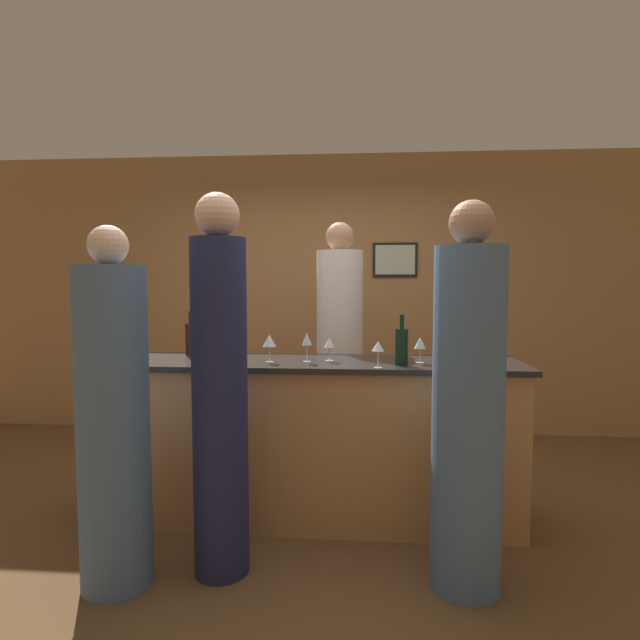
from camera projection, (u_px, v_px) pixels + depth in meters
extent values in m
plane|color=brown|center=(308.00, 517.00, 3.23)|extent=(14.00, 14.00, 0.00)
cube|color=#A37547|center=(327.00, 295.00, 5.07)|extent=(8.00, 0.06, 2.80)
cube|color=black|center=(395.00, 260.00, 4.95)|extent=(0.44, 0.02, 0.34)
cube|color=#B7C6B2|center=(395.00, 260.00, 4.94)|extent=(0.39, 0.00, 0.29)
cube|color=#B27F4C|center=(308.00, 442.00, 3.20)|extent=(2.60, 0.57, 0.99)
cube|color=black|center=(308.00, 363.00, 3.16)|extent=(2.66, 0.63, 0.04)
cylinder|color=silver|center=(339.00, 363.00, 3.95)|extent=(0.36, 0.36, 1.77)
sphere|color=#A37556|center=(340.00, 237.00, 3.88)|extent=(0.22, 0.22, 0.22)
cylinder|color=#4C6B93|center=(468.00, 420.00, 2.43)|extent=(0.34, 0.34, 1.69)
sphere|color=#A37556|center=(472.00, 223.00, 2.36)|extent=(0.22, 0.22, 0.22)
cylinder|color=#4C6B93|center=(114.00, 428.00, 2.45)|extent=(0.35, 0.35, 1.60)
sphere|color=beige|center=(108.00, 245.00, 2.39)|extent=(0.19, 0.19, 0.19)
cylinder|color=#1E234C|center=(220.00, 408.00, 2.56)|extent=(0.28, 0.28, 1.74)
sphere|color=tan|center=(217.00, 215.00, 2.49)|extent=(0.22, 0.22, 0.22)
cylinder|color=black|center=(402.00, 347.00, 2.97)|extent=(0.08, 0.08, 0.22)
cylinder|color=black|center=(402.00, 322.00, 2.96)|extent=(0.03, 0.03, 0.08)
cylinder|color=black|center=(191.00, 339.00, 3.43)|extent=(0.07, 0.07, 0.21)
cylinder|color=black|center=(190.00, 317.00, 3.42)|extent=(0.03, 0.03, 0.08)
cylinder|color=black|center=(464.00, 348.00, 2.92)|extent=(0.08, 0.08, 0.22)
cylinder|color=black|center=(464.00, 322.00, 2.91)|extent=(0.03, 0.03, 0.07)
cylinder|color=silver|center=(270.00, 362.00, 3.08)|extent=(0.05, 0.05, 0.00)
cylinder|color=silver|center=(269.00, 354.00, 3.07)|extent=(0.01, 0.01, 0.09)
cone|color=silver|center=(269.00, 341.00, 3.07)|extent=(0.08, 0.08, 0.07)
cylinder|color=silver|center=(488.00, 363.00, 3.03)|extent=(0.05, 0.05, 0.00)
cylinder|color=silver|center=(488.00, 355.00, 3.03)|extent=(0.01, 0.01, 0.09)
cone|color=silver|center=(489.00, 341.00, 3.02)|extent=(0.07, 0.07, 0.07)
cylinder|color=silver|center=(378.00, 368.00, 2.86)|extent=(0.05, 0.05, 0.00)
cylinder|color=silver|center=(378.00, 359.00, 2.86)|extent=(0.01, 0.01, 0.09)
cone|color=silver|center=(378.00, 346.00, 2.85)|extent=(0.07, 0.07, 0.06)
cylinder|color=silver|center=(206.00, 361.00, 3.11)|extent=(0.05, 0.05, 0.00)
cylinder|color=silver|center=(206.00, 354.00, 3.11)|extent=(0.01, 0.01, 0.08)
cone|color=silver|center=(206.00, 343.00, 3.10)|extent=(0.07, 0.07, 0.06)
cylinder|color=silver|center=(420.00, 363.00, 3.04)|extent=(0.05, 0.05, 0.00)
cylinder|color=silver|center=(420.00, 355.00, 3.04)|extent=(0.01, 0.01, 0.09)
cone|color=silver|center=(420.00, 343.00, 3.04)|extent=(0.07, 0.07, 0.07)
cylinder|color=silver|center=(306.00, 362.00, 3.09)|extent=(0.05, 0.05, 0.00)
cylinder|color=silver|center=(306.00, 353.00, 3.08)|extent=(0.01, 0.01, 0.10)
cone|color=silver|center=(306.00, 339.00, 3.08)|extent=(0.06, 0.06, 0.08)
cylinder|color=silver|center=(329.00, 361.00, 3.13)|extent=(0.05, 0.05, 0.00)
cylinder|color=silver|center=(329.00, 354.00, 3.12)|extent=(0.01, 0.01, 0.08)
cone|color=silver|center=(329.00, 342.00, 3.12)|extent=(0.07, 0.07, 0.06)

